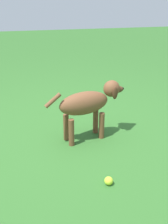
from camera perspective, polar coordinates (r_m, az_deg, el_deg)
The scene contains 3 objects.
ground at distance 2.85m, azimuth -3.42°, elevation -5.43°, with size 14.00×14.00×0.00m, color #2D6026.
dog at distance 2.73m, azimuth 0.90°, elevation 1.73°, with size 0.80×0.33×0.55m.
tennis_ball_0 at distance 2.27m, azimuth 4.84°, elevation -13.27°, with size 0.07×0.07×0.07m, color #C6E434.
Camera 1 is at (0.31, 2.46, 1.41)m, focal length 46.72 mm.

